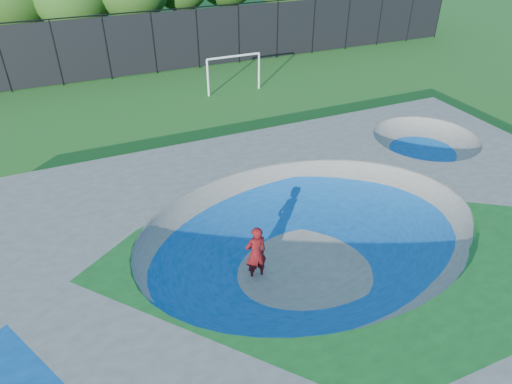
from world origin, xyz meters
TOP-DOWN VIEW (x-y plane):
  - ground at (0.00, 0.00)m, footprint 120.00×120.00m
  - skate_deck at (0.00, 0.00)m, footprint 22.00×14.00m
  - skater at (-1.81, 0.10)m, footprint 0.70×0.48m
  - skateboard at (-1.81, 0.10)m, footprint 0.80×0.30m
  - soccer_goal at (3.48, 15.51)m, footprint 3.40×0.12m
  - fence at (0.00, 21.00)m, footprint 48.09×0.09m

SIDE VIEW (x-z plane):
  - ground at x=0.00m, z-range 0.00..0.00m
  - skateboard at x=-1.81m, z-range 0.00..0.05m
  - skate_deck at x=0.00m, z-range 0.00..1.50m
  - skater at x=-1.81m, z-range 0.00..1.89m
  - soccer_goal at x=3.48m, z-range 0.44..2.68m
  - fence at x=0.00m, z-range 0.08..4.12m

